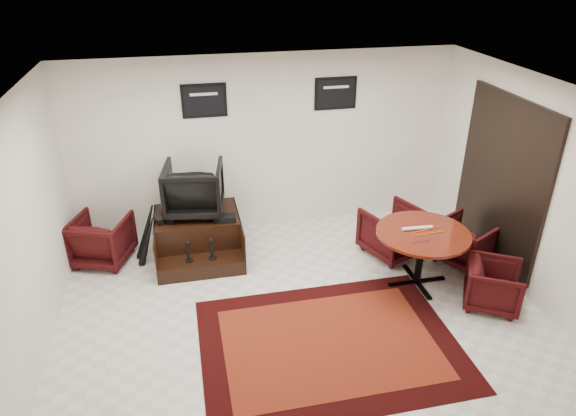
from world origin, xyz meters
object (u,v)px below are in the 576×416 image
(armchair_side, at_px, (101,238))
(table_chair_back, at_px, (393,229))
(shine_podium, at_px, (198,237))
(table_chair_corner, at_px, (494,283))
(meeting_table, at_px, (422,238))
(shine_chair, at_px, (194,186))
(table_chair_window, at_px, (466,240))

(armchair_side, relative_size, table_chair_back, 0.96)
(shine_podium, bearing_deg, table_chair_corner, -29.92)
(meeting_table, height_order, table_chair_back, table_chair_back)
(shine_chair, bearing_deg, shine_podium, 98.98)
(shine_chair, height_order, meeting_table, shine_chair)
(meeting_table, bearing_deg, table_chair_back, 92.92)
(shine_podium, xyz_separation_m, table_chair_back, (2.84, -0.59, 0.11))
(shine_podium, xyz_separation_m, table_chair_window, (3.78, -1.06, 0.08))
(table_chair_window, xyz_separation_m, table_chair_corner, (-0.18, -1.01, -0.03))
(meeting_table, bearing_deg, armchair_side, 160.51)
(shine_podium, height_order, table_chair_corner, table_chair_corner)
(table_chair_corner, bearing_deg, shine_chair, 89.14)
(armchair_side, distance_m, table_chair_back, 4.28)
(shine_chair, distance_m, armchair_side, 1.53)
(shine_chair, height_order, table_chair_back, shine_chair)
(meeting_table, distance_m, table_chair_corner, 1.04)
(meeting_table, bearing_deg, shine_chair, 151.82)
(shine_podium, relative_size, shine_chair, 1.50)
(table_chair_back, relative_size, table_chair_window, 1.09)
(table_chair_window, bearing_deg, meeting_table, 83.54)
(shine_chair, distance_m, table_chair_window, 4.02)
(armchair_side, relative_size, table_chair_window, 1.06)
(shine_chair, height_order, table_chair_corner, shine_chair)
(table_chair_corner, bearing_deg, table_chair_window, 20.52)
(armchair_side, bearing_deg, shine_podium, -164.69)
(meeting_table, bearing_deg, table_chair_corner, -42.76)
(shine_podium, bearing_deg, meeting_table, -26.06)
(table_chair_back, bearing_deg, shine_chair, -35.85)
(shine_podium, relative_size, table_chair_back, 1.56)
(armchair_side, bearing_deg, table_chair_back, -169.92)
(meeting_table, relative_size, table_chair_back, 1.52)
(table_chair_window, bearing_deg, shine_chair, 44.49)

